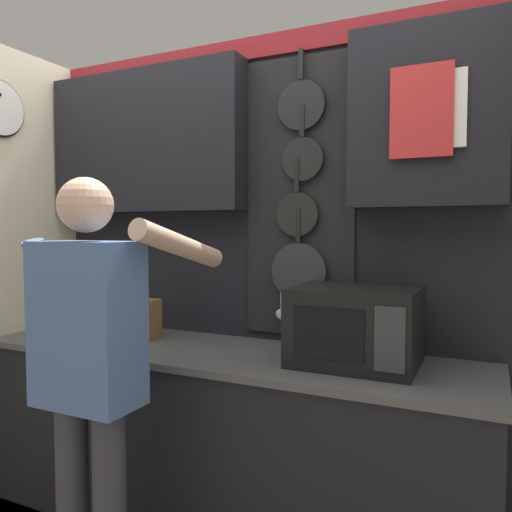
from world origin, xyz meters
The scene contains 6 objects.
base_cabinet_counter centered at (0.00, 0.00, 0.44)m, with size 2.33×0.63×0.89m.
back_wall_unit centered at (-0.02, 0.28, 1.51)m, with size 2.90×0.23×2.37m.
microwave centered at (0.60, 0.03, 1.05)m, with size 0.49×0.39×0.31m.
knife_block centered at (-0.46, 0.03, 0.99)m, with size 0.12×0.15×0.28m.
utensil_crock centered at (-0.93, 0.03, 0.97)m, with size 0.10×0.10×0.34m.
person centered at (-0.22, -0.58, 0.96)m, with size 0.54×0.64×1.62m.
Camera 1 is at (1.10, -1.94, 1.44)m, focal length 35.00 mm.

